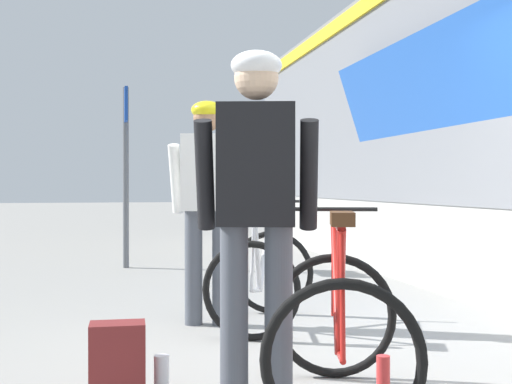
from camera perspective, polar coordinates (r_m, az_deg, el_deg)
ground_plane at (r=4.41m, az=9.00°, el=-13.87°), size 80.00×80.00×0.00m
cyclist_near_in_white at (r=5.37m, az=-4.09°, el=0.08°), size 0.66×0.43×1.76m
cyclist_far_in_dark at (r=3.36m, az=0.03°, el=-0.22°), size 0.65×0.40×1.76m
bicycle_near_silver at (r=5.35m, az=0.54°, el=-6.93°), size 1.05×1.26×0.99m
bicycle_far_red at (r=3.47m, az=6.85°, el=-11.06°), size 0.98×1.23×0.99m
backpack_on_platform at (r=3.65m, az=-11.50°, el=-13.73°), size 0.28×0.19×0.40m
water_bottle_near_the_bikes at (r=3.66m, az=10.58°, el=-15.04°), size 0.07×0.07×0.23m
water_bottle_by_the_backpack at (r=3.71m, az=-7.89°, el=-14.97°), size 0.08×0.08×0.21m
platform_sign_post at (r=9.24m, az=-10.82°, el=3.81°), size 0.08×0.70×2.40m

